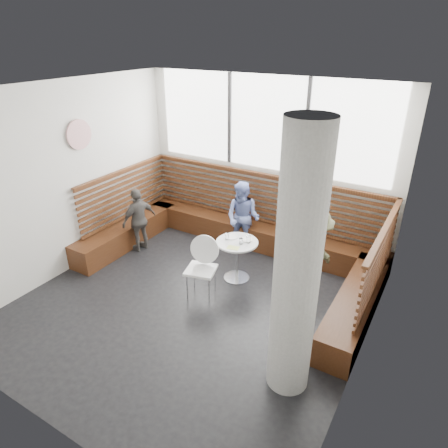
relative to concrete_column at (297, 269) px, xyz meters
The scene contains 15 objects.
room 1.95m from the concrete_column, 161.90° to the left, with size 5.00×5.00×3.20m.
booth 3.24m from the concrete_column, 127.94° to the left, with size 5.00×2.50×1.44m.
concrete_column is the anchor object (origin of this frame).
wall_art 4.48m from the concrete_column, 166.94° to the left, with size 0.50×0.50×0.03m, color white.
cafe_table 2.54m from the concrete_column, 134.73° to the left, with size 0.70×0.70×0.72m.
cafe_chair 2.34m from the concrete_column, 151.99° to the left, with size 0.47×0.46×0.98m.
adult_man 1.83m from the concrete_column, 102.23° to the left, with size 1.03×0.59×1.60m, color #4E5035.
child_back 3.37m from the concrete_column, 128.13° to the left, with size 0.67×0.53×1.39m, color #778ACF.
child_left 4.17m from the concrete_column, 156.82° to the left, with size 0.73×0.30×1.24m, color #4F4B47.
plate_near 2.61m from the concrete_column, 136.08° to the left, with size 0.20×0.20×0.01m, color white.
plate_far 2.48m from the concrete_column, 130.68° to the left, with size 0.21×0.21×0.01m, color white.
glass_left 2.56m from the concrete_column, 138.07° to the left, with size 0.07×0.07×0.11m, color white.
glass_mid 2.36m from the concrete_column, 133.68° to the left, with size 0.06×0.06×0.10m, color white.
glass_right 2.38m from the concrete_column, 130.34° to the left, with size 0.08×0.08×0.12m, color white.
menu_card 2.29m from the concrete_column, 137.97° to the left, with size 0.19×0.13×0.00m, color #A5C64C.
Camera 1 is at (3.01, -4.06, 3.87)m, focal length 32.00 mm.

